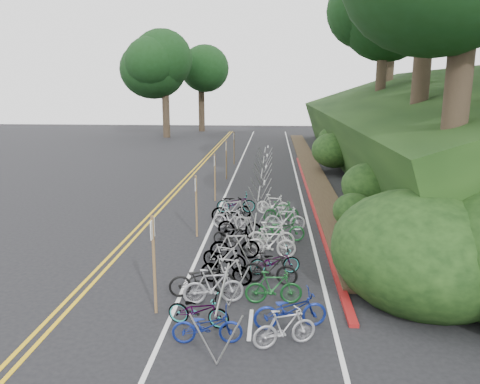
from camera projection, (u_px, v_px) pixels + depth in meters
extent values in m
plane|color=black|center=(151.00, 288.00, 14.02)|extent=(120.00, 120.00, 0.00)
cube|color=gold|center=(159.00, 205.00, 23.90)|extent=(0.12, 80.00, 0.01)
cube|color=gold|center=(165.00, 205.00, 23.88)|extent=(0.12, 80.00, 0.01)
cube|color=silver|center=(221.00, 206.00, 23.68)|extent=(0.12, 80.00, 0.01)
cube|color=silver|center=(304.00, 207.00, 23.39)|extent=(0.12, 80.00, 0.01)
cube|color=silver|center=(250.00, 324.00, 11.86)|extent=(0.10, 1.60, 0.01)
cube|color=silver|center=(258.00, 246.00, 17.70)|extent=(0.10, 1.60, 0.01)
cube|color=silver|center=(262.00, 206.00, 23.54)|extent=(0.10, 1.60, 0.01)
cube|color=silver|center=(264.00, 183.00, 29.37)|extent=(0.10, 1.60, 0.01)
cube|color=silver|center=(266.00, 167.00, 35.21)|extent=(0.10, 1.60, 0.01)
cube|color=silver|center=(267.00, 155.00, 41.05)|extent=(0.10, 1.60, 0.01)
cube|color=silver|center=(268.00, 147.00, 46.89)|extent=(0.10, 1.60, 0.01)
cube|color=maroon|center=(311.00, 197.00, 25.29)|extent=(0.25, 28.00, 0.10)
cube|color=black|center=(410.00, 130.00, 33.88)|extent=(12.32, 44.00, 9.11)
cube|color=#382819|center=(310.00, 166.00, 34.97)|extent=(1.40, 44.00, 0.16)
ellipsoid|color=#284C19|center=(375.00, 230.00, 16.21)|extent=(2.00, 2.80, 1.60)
ellipsoid|color=#284C19|center=(371.00, 186.00, 20.91)|extent=(2.60, 3.64, 2.08)
ellipsoid|color=#284C19|center=(371.00, 157.00, 26.57)|extent=(2.20, 3.08, 1.76)
ellipsoid|color=#284C19|center=(333.00, 150.00, 32.60)|extent=(3.00, 4.20, 2.40)
ellipsoid|color=#284C19|center=(333.00, 139.00, 38.35)|extent=(2.40, 3.36, 1.92)
ellipsoid|color=#284C19|center=(342.00, 126.00, 42.00)|extent=(2.80, 3.92, 2.24)
ellipsoid|color=#284C19|center=(355.00, 211.00, 19.18)|extent=(1.80, 2.52, 1.44)
ellipsoid|color=#284C19|center=(372.00, 139.00, 30.27)|extent=(3.20, 4.48, 2.56)
ellipsoid|color=black|center=(422.00, 250.00, 13.69)|extent=(5.28, 6.16, 3.52)
cylinder|color=#2D2319|center=(453.00, 138.00, 15.35)|extent=(0.83, 0.83, 6.11)
cylinder|color=#2D2319|center=(421.00, 84.00, 23.61)|extent=(0.88, 0.88, 7.05)
cylinder|color=#2D2319|center=(424.00, 66.00, 30.96)|extent=(0.93, 0.93, 7.99)
cylinder|color=#2D2319|center=(381.00, 84.00, 39.06)|extent=(0.85, 0.85, 6.58)
ellipsoid|color=black|center=(385.00, 9.00, 37.75)|extent=(8.78, 8.78, 8.34)
cylinder|color=#2D2319|center=(389.00, 72.00, 46.41)|extent=(0.90, 0.90, 7.52)
cylinder|color=#2D2319|center=(166.00, 111.00, 54.83)|extent=(0.83, 0.83, 6.11)
ellipsoid|color=black|center=(164.00, 62.00, 53.60)|extent=(8.36, 8.36, 7.94)
cylinder|color=#2D2319|center=(202.00, 110.00, 62.46)|extent=(0.80, 0.80, 5.64)
ellipsoid|color=black|center=(201.00, 71.00, 61.35)|extent=(7.31, 7.31, 6.95)
cylinder|color=gray|center=(223.00, 287.00, 11.22)|extent=(0.05, 2.98, 0.05)
cylinder|color=gray|center=(203.00, 339.00, 10.02)|extent=(0.61, 0.04, 1.19)
cylinder|color=gray|center=(229.00, 340.00, 9.98)|extent=(0.61, 0.04, 1.19)
cylinder|color=gray|center=(218.00, 286.00, 12.73)|extent=(0.61, 0.04, 1.19)
cylinder|color=gray|center=(239.00, 286.00, 12.69)|extent=(0.61, 0.04, 1.19)
cylinder|color=gray|center=(255.00, 224.00, 16.48)|extent=(0.05, 3.00, 0.05)
cylinder|color=gray|center=(244.00, 253.00, 15.26)|extent=(0.58, 0.04, 1.13)
cylinder|color=gray|center=(261.00, 254.00, 15.22)|extent=(0.58, 0.04, 1.13)
cylinder|color=gray|center=(249.00, 228.00, 17.99)|extent=(0.58, 0.04, 1.13)
cylinder|color=gray|center=(263.00, 228.00, 17.95)|extent=(0.58, 0.04, 1.13)
cylinder|color=gray|center=(259.00, 193.00, 21.34)|extent=(0.05, 3.00, 0.05)
cylinder|color=gray|center=(251.00, 213.00, 20.13)|extent=(0.58, 0.04, 1.13)
cylinder|color=gray|center=(264.00, 213.00, 20.09)|extent=(0.58, 0.04, 1.13)
cylinder|color=gray|center=(254.00, 198.00, 22.85)|extent=(0.58, 0.04, 1.13)
cylinder|color=gray|center=(266.00, 198.00, 22.81)|extent=(0.58, 0.04, 1.13)
cylinder|color=gray|center=(262.00, 173.00, 26.21)|extent=(0.05, 3.00, 0.05)
cylinder|color=gray|center=(256.00, 188.00, 24.99)|extent=(0.58, 0.04, 1.13)
cylinder|color=gray|center=(266.00, 189.00, 24.95)|extent=(0.58, 0.04, 1.13)
cylinder|color=gray|center=(258.00, 178.00, 27.72)|extent=(0.58, 0.04, 1.13)
cylinder|color=gray|center=(267.00, 179.00, 27.68)|extent=(0.58, 0.04, 1.13)
cylinder|color=gray|center=(264.00, 160.00, 31.07)|extent=(0.05, 3.00, 0.05)
cylinder|color=gray|center=(259.00, 172.00, 29.86)|extent=(0.58, 0.04, 1.13)
cylinder|color=gray|center=(268.00, 172.00, 29.82)|extent=(0.58, 0.04, 1.13)
cylinder|color=gray|center=(260.00, 165.00, 32.58)|extent=(0.58, 0.04, 1.13)
cylinder|color=gray|center=(268.00, 165.00, 32.54)|extent=(0.58, 0.04, 1.13)
cylinder|color=gray|center=(265.00, 150.00, 35.94)|extent=(0.05, 3.00, 0.05)
cylinder|color=gray|center=(261.00, 160.00, 34.72)|extent=(0.58, 0.04, 1.13)
cylinder|color=gray|center=(268.00, 160.00, 34.68)|extent=(0.58, 0.04, 1.13)
cylinder|color=gray|center=(262.00, 154.00, 37.45)|extent=(0.58, 0.04, 1.13)
cylinder|color=gray|center=(269.00, 155.00, 37.41)|extent=(0.58, 0.04, 1.13)
cylinder|color=brown|center=(154.00, 265.00, 12.19)|extent=(0.08, 0.08, 2.68)
cube|color=silver|center=(153.00, 229.00, 11.97)|extent=(0.02, 0.40, 0.50)
cylinder|color=brown|center=(196.00, 206.00, 18.57)|extent=(0.08, 0.08, 2.50)
cube|color=silver|center=(196.00, 184.00, 18.37)|extent=(0.02, 0.40, 0.50)
cylinder|color=brown|center=(215.00, 178.00, 24.41)|extent=(0.08, 0.08, 2.50)
cube|color=silver|center=(215.00, 161.00, 24.21)|extent=(0.02, 0.40, 0.50)
cylinder|color=brown|center=(226.00, 160.00, 30.24)|extent=(0.08, 0.08, 2.50)
cube|color=silver|center=(226.00, 146.00, 30.04)|extent=(0.02, 0.40, 0.50)
cylinder|color=brown|center=(234.00, 148.00, 36.08)|extent=(0.08, 0.08, 2.50)
cube|color=silver|center=(234.00, 136.00, 35.88)|extent=(0.02, 0.40, 0.50)
imported|color=black|center=(202.00, 279.00, 13.43)|extent=(1.12, 2.02, 1.00)
imported|color=navy|center=(207.00, 326.00, 10.92)|extent=(0.73, 1.71, 0.87)
imported|color=#9E9EA3|center=(285.00, 328.00, 10.78)|extent=(0.98, 1.62, 0.94)
imported|color=slate|center=(198.00, 310.00, 11.73)|extent=(0.86, 1.69, 0.85)
imported|color=navy|center=(290.00, 310.00, 11.61)|extent=(1.05, 1.96, 0.98)
imported|color=#9E9EA3|center=(214.00, 286.00, 12.92)|extent=(0.81, 1.76, 1.02)
imported|color=#144C1E|center=(274.00, 287.00, 12.91)|extent=(0.56, 1.62, 0.96)
imported|color=slate|center=(226.00, 269.00, 14.18)|extent=(0.80, 1.70, 0.99)
imported|color=black|center=(270.00, 269.00, 14.17)|extent=(0.72, 1.74, 1.02)
imported|color=slate|center=(224.00, 256.00, 15.30)|extent=(0.97, 1.64, 0.95)
imported|color=slate|center=(274.00, 261.00, 14.96)|extent=(0.95, 1.76, 0.88)
imported|color=slate|center=(235.00, 245.00, 16.26)|extent=(0.70, 1.79, 1.05)
imported|color=beige|center=(271.00, 243.00, 16.38)|extent=(0.54, 1.79, 1.07)
imported|color=black|center=(232.00, 236.00, 17.29)|extent=(0.98, 1.66, 0.96)
imported|color=beige|center=(271.00, 236.00, 17.24)|extent=(0.51, 1.76, 1.06)
imported|color=slate|center=(240.00, 225.00, 18.47)|extent=(0.82, 1.87, 1.09)
imported|color=#144C1E|center=(281.00, 229.00, 18.19)|extent=(0.72, 1.84, 0.95)
imported|color=#9E9EA3|center=(231.00, 218.00, 19.67)|extent=(0.83, 1.67, 0.97)
imported|color=#9E9EA3|center=(285.00, 219.00, 19.47)|extent=(0.52, 1.72, 1.03)
imported|color=slate|center=(231.00, 210.00, 20.81)|extent=(1.06, 1.89, 1.10)
imported|color=#144C1E|center=(281.00, 212.00, 20.69)|extent=(0.71, 1.66, 0.96)
imported|color=slate|center=(236.00, 203.00, 22.28)|extent=(0.83, 1.90, 0.97)
imported|color=beige|center=(273.00, 204.00, 21.99)|extent=(0.75, 1.66, 0.96)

